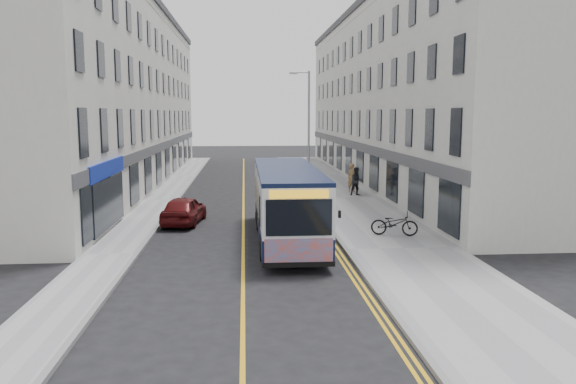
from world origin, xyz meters
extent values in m
plane|color=black|center=(0.00, 0.00, 0.00)|extent=(140.00, 140.00, 0.00)
cube|color=gray|center=(6.25, 12.00, 0.06)|extent=(4.50, 64.00, 0.12)
cube|color=gray|center=(-5.00, 12.00, 0.06)|extent=(2.00, 64.00, 0.12)
cube|color=slate|center=(4.00, 12.00, 0.07)|extent=(0.18, 64.00, 0.13)
cube|color=slate|center=(-4.00, 12.00, 0.07)|extent=(0.18, 64.00, 0.13)
cube|color=gold|center=(0.00, 12.00, 0.00)|extent=(0.12, 64.00, 0.01)
cube|color=gold|center=(3.55, 12.00, 0.00)|extent=(0.10, 64.00, 0.01)
cube|color=gold|center=(3.75, 12.00, 0.00)|extent=(0.10, 64.00, 0.01)
cube|color=silver|center=(11.50, 21.00, 6.50)|extent=(6.00, 46.00, 13.00)
cube|color=silver|center=(-9.00, 21.00, 6.50)|extent=(6.00, 46.00, 13.00)
cylinder|color=#9A9CA2|center=(4.25, 14.00, 4.00)|extent=(0.14, 0.14, 8.00)
cylinder|color=#9A9CA2|center=(3.75, 14.00, 7.90)|extent=(1.00, 0.08, 0.08)
cube|color=#9A9CA2|center=(3.25, 14.00, 7.85)|extent=(0.50, 0.18, 0.12)
cube|color=black|center=(1.84, 0.99, 0.77)|extent=(2.41, 10.60, 0.87)
cube|color=silver|center=(1.84, 0.99, 2.07)|extent=(2.41, 10.60, 1.73)
cube|color=black|center=(1.84, 0.99, 3.01)|extent=(2.43, 10.60, 0.15)
cube|color=black|center=(0.61, 1.57, 1.88)|extent=(0.04, 8.28, 1.11)
cube|color=black|center=(3.06, 1.57, 1.88)|extent=(0.04, 8.28, 1.11)
cube|color=black|center=(1.84, -4.33, 1.97)|extent=(2.17, 0.04, 1.20)
cube|color=#E44013|center=(1.84, -4.33, 0.82)|extent=(2.26, 0.04, 0.92)
cube|color=gold|center=(1.84, -4.34, 2.75)|extent=(1.93, 0.04, 0.27)
cylinder|color=black|center=(0.75, -2.19, 0.48)|extent=(0.27, 0.96, 0.96)
cylinder|color=black|center=(2.92, -2.19, 0.48)|extent=(0.27, 0.96, 0.96)
cylinder|color=black|center=(0.75, 3.11, 0.48)|extent=(0.27, 0.96, 0.96)
cylinder|color=black|center=(2.92, 3.11, 0.48)|extent=(0.27, 0.96, 0.96)
cylinder|color=black|center=(0.75, 4.84, 0.48)|extent=(0.27, 0.96, 0.96)
cylinder|color=black|center=(2.92, 4.84, 0.48)|extent=(0.27, 0.96, 0.96)
imported|color=black|center=(6.48, 1.05, 0.64)|extent=(2.11, 1.21, 1.05)
imported|color=#9A7546|center=(7.22, 14.38, 1.07)|extent=(0.78, 0.60, 1.91)
imported|color=black|center=(7.22, 12.84, 1.02)|extent=(0.95, 0.77, 1.81)
imported|color=silver|center=(3.20, 19.20, 0.79)|extent=(2.11, 4.92, 1.58)
imported|color=#500D0E|center=(-2.87, 4.96, 0.69)|extent=(2.13, 4.23, 1.38)
camera|label=1|loc=(0.09, -22.17, 5.35)|focal=35.00mm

